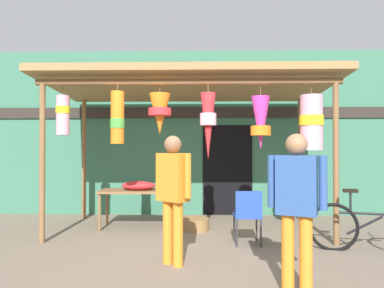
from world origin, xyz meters
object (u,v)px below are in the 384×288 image
(folding_chair, at_px, (248,212))
(parked_bicycle, at_px, (372,228))
(display_table, at_px, (139,194))
(customer_foreground, at_px, (297,199))
(vendor_in_orange, at_px, (173,188))
(wicker_basket_by_table, at_px, (195,224))
(flower_heap_on_table, at_px, (139,186))

(folding_chair, height_order, parked_bicycle, parked_bicycle)
(display_table, relative_size, parked_bicycle, 0.84)
(folding_chair, distance_m, customer_foreground, 1.91)
(folding_chair, relative_size, customer_foreground, 0.51)
(parked_bicycle, xyz_separation_m, vendor_in_orange, (-2.79, -0.62, 0.62))
(folding_chair, bearing_deg, customer_foreground, -81.75)
(wicker_basket_by_table, bearing_deg, parked_bicycle, -28.39)
(folding_chair, height_order, wicker_basket_by_table, folding_chair)
(parked_bicycle, bearing_deg, vendor_in_orange, -167.58)
(display_table, bearing_deg, parked_bicycle, -22.61)
(parked_bicycle, bearing_deg, wicker_basket_by_table, 151.61)
(folding_chair, xyz_separation_m, wicker_basket_by_table, (-0.83, 1.05, -0.40))
(wicker_basket_by_table, bearing_deg, customer_foreground, -69.18)
(flower_heap_on_table, distance_m, wicker_basket_by_table, 1.25)
(parked_bicycle, relative_size, customer_foreground, 1.05)
(display_table, xyz_separation_m, folding_chair, (1.87, -1.16, -0.13))
(display_table, height_order, flower_heap_on_table, flower_heap_on_table)
(display_table, bearing_deg, vendor_in_orange, -69.24)
(folding_chair, bearing_deg, wicker_basket_by_table, 128.43)
(parked_bicycle, bearing_deg, folding_chair, 169.06)
(flower_heap_on_table, xyz_separation_m, customer_foreground, (2.14, -3.00, 0.18))
(wicker_basket_by_table, distance_m, customer_foreground, 3.20)
(folding_chair, height_order, vendor_in_orange, vendor_in_orange)
(folding_chair, distance_m, vendor_in_orange, 1.51)
(display_table, bearing_deg, customer_foreground, -54.48)
(wicker_basket_by_table, relative_size, vendor_in_orange, 0.32)
(customer_foreground, bearing_deg, folding_chair, 98.25)
(flower_heap_on_table, bearing_deg, wicker_basket_by_table, -6.42)
(flower_heap_on_table, xyz_separation_m, parked_bicycle, (3.59, -1.50, -0.44))
(wicker_basket_by_table, height_order, vendor_in_orange, vendor_in_orange)
(wicker_basket_by_table, height_order, customer_foreground, customer_foreground)
(flower_heap_on_table, height_order, parked_bicycle, parked_bicycle)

